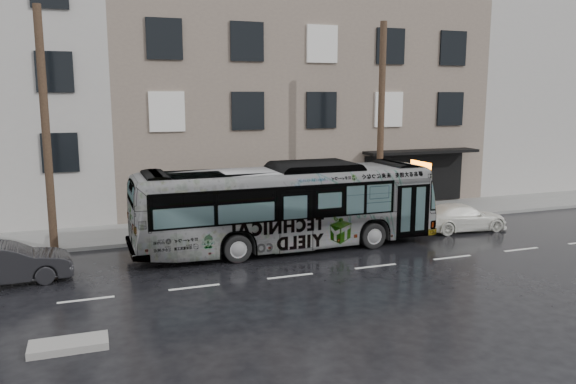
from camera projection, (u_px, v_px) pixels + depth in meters
name	position (u px, v px, depth m)	size (l,w,h in m)	color
ground	(267.00, 256.00, 20.95)	(120.00, 120.00, 0.00)	black
sidewalk	(234.00, 226.00, 25.48)	(90.00, 3.60, 0.15)	gray
building_taupe	(281.00, 102.00, 33.46)	(20.00, 12.00, 11.00)	gray
building_filler	(534.00, 94.00, 39.74)	(18.00, 12.00, 12.00)	#ADAAA4
utility_pole_front	(381.00, 124.00, 25.39)	(0.30, 0.30, 9.00)	#4B3725
utility_pole_rear	(46.00, 130.00, 20.70)	(0.30, 0.30, 9.00)	#4B3725
sign_post	(400.00, 194.00, 26.33)	(0.06, 0.06, 2.40)	slate
bus	(286.00, 206.00, 21.82)	(2.80, 11.98, 3.34)	#B2B2B2
white_sedan	(462.00, 217.00, 24.88)	(1.66, 4.09, 1.19)	white
dark_sedan	(4.00, 264.00, 17.76)	(1.41, 4.05, 1.34)	black
slush_pile	(69.00, 345.00, 13.31)	(1.80, 0.80, 0.18)	gray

